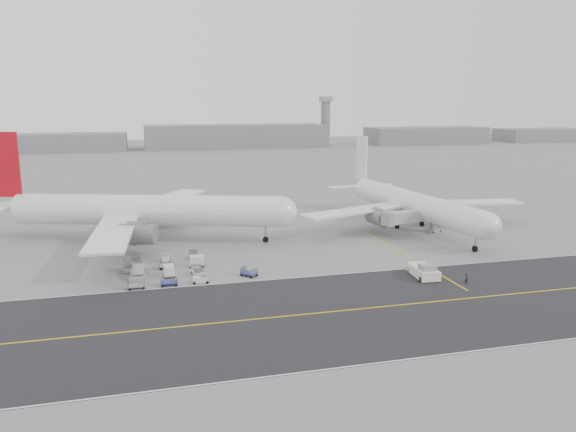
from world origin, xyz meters
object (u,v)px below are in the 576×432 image
object	(u,v)px
airliner_b	(411,203)
jet_bridge	(412,217)
airliner_a	(141,210)
control_tower	(326,120)
pushback_tug	(424,271)
ground_crew_a	(467,279)

from	to	relation	value
airliner_b	jet_bridge	world-z (taller)	airliner_b
airliner_a	jet_bridge	distance (m)	56.84
control_tower	pushback_tug	distance (m)	282.29
airliner_a	ground_crew_a	xyz separation A→B (m)	(49.12, -41.90, -5.52)
airliner_a	jet_bridge	world-z (taller)	airliner_a
airliner_b	pushback_tug	bearing A→B (deg)	-119.39
airliner_b	pushback_tug	world-z (taller)	airliner_b
ground_crew_a	pushback_tug	bearing A→B (deg)	109.72
ground_crew_a	jet_bridge	bearing A→B (deg)	53.27
control_tower	airliner_a	world-z (taller)	control_tower
control_tower	jet_bridge	bearing A→B (deg)	-104.13
airliner_b	airliner_a	bearing A→B (deg)	171.22
pushback_tug	ground_crew_a	xyz separation A→B (m)	(4.81, -4.90, -0.18)
control_tower	airliner_b	distance (m)	245.40
airliner_a	ground_crew_a	bearing A→B (deg)	-112.56
airliner_a	airliner_b	bearing A→B (deg)	-74.90
airliner_b	ground_crew_a	world-z (taller)	airliner_b
pushback_tug	ground_crew_a	distance (m)	6.87
control_tower	airliner_b	size ratio (longest dim) A/B	0.56
control_tower	airliner_b	xyz separation A→B (m)	(-58.54, -238.08, -10.67)
ground_crew_a	control_tower	bearing A→B (deg)	51.36
pushback_tug	airliner_a	bearing A→B (deg)	144.66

